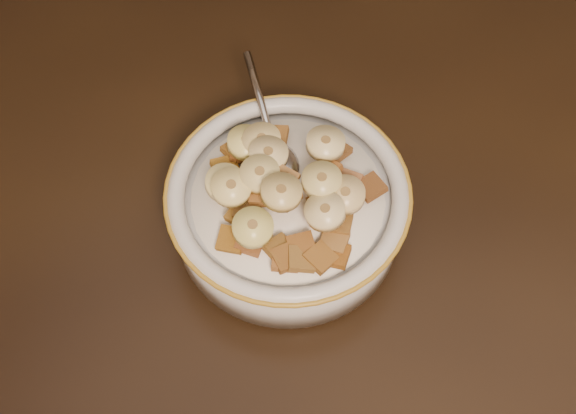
{
  "coord_description": "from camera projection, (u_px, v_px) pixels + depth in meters",
  "views": [
    {
      "loc": [
        -0.22,
        -0.2,
        1.28
      ],
      "look_at": [
        -0.25,
        0.1,
        0.78
      ],
      "focal_mm": 45.0,
      "sensor_mm": 36.0,
      "label": 1
    }
  ],
  "objects": [
    {
      "name": "banana_slice_3",
      "position": [
        268.0,
        154.0,
        0.56
      ],
      "size": [
        0.04,
        0.04,
        0.01
      ],
      "primitive_type": "cylinder",
      "rotation": [
        0.05,
        0.08,
        1.01
      ],
      "color": "#FEE49B",
      "rests_on": "milk"
    },
    {
      "name": "cereal_square_8",
      "position": [
        264.0,
        194.0,
        0.55
      ],
      "size": [
        0.02,
        0.02,
        0.01
      ],
      "primitive_type": "cube",
      "rotation": [
        -0.14,
        0.08,
        1.52
      ],
      "color": "#9C612F",
      "rests_on": "milk"
    },
    {
      "name": "spoon",
      "position": [
        278.0,
        164.0,
        0.59
      ],
      "size": [
        0.05,
        0.05,
        0.01
      ],
      "primitive_type": "ellipsoid",
      "rotation": [
        0.0,
        0.0,
        3.5
      ],
      "color": "#9A9A9B",
      "rests_on": "cereal_bowl"
    },
    {
      "name": "milk",
      "position": [
        288.0,
        197.0,
        0.57
      ],
      "size": [
        0.16,
        0.16,
        0.0
      ],
      "primitive_type": "cylinder",
      "color": "white",
      "rests_on": "cereal_bowl"
    },
    {
      "name": "cereal_bowl",
      "position": [
        288.0,
        212.0,
        0.59
      ],
      "size": [
        0.19,
        0.19,
        0.04
      ],
      "primitive_type": "cylinder",
      "color": "#B7B6B3",
      "rests_on": "table"
    },
    {
      "name": "banana_slice_8",
      "position": [
        231.0,
        188.0,
        0.55
      ],
      "size": [
        0.04,
        0.04,
        0.01
      ],
      "primitive_type": "cylinder",
      "rotation": [
        0.1,
        0.03,
        0.19
      ],
      "color": "#EBD677",
      "rests_on": "milk"
    },
    {
      "name": "cereal_square_17",
      "position": [
        323.0,
        205.0,
        0.55
      ],
      "size": [
        0.03,
        0.03,
        0.01
      ],
      "primitive_type": "cube",
      "rotation": [
        -0.1,
        0.04,
        2.03
      ],
      "color": "brown",
      "rests_on": "milk"
    },
    {
      "name": "cereal_square_1",
      "position": [
        286.0,
        259.0,
        0.54
      ],
      "size": [
        0.02,
        0.02,
        0.01
      ],
      "primitive_type": "cube",
      "rotation": [
        0.01,
        0.07,
        1.59
      ],
      "color": "brown",
      "rests_on": "milk"
    },
    {
      "name": "cereal_square_25",
      "position": [
        244.0,
        152.0,
        0.58
      ],
      "size": [
        0.02,
        0.02,
        0.01
      ],
      "primitive_type": "cube",
      "rotation": [
        0.03,
        -0.03,
        1.5
      ],
      "color": "brown",
      "rests_on": "milk"
    },
    {
      "name": "banana_slice_0",
      "position": [
        260.0,
        174.0,
        0.55
      ],
      "size": [
        0.04,
        0.04,
        0.01
      ],
      "primitive_type": "cylinder",
      "rotation": [
        0.08,
        -0.06,
        0.68
      ],
      "color": "#E9D474",
      "rests_on": "milk"
    },
    {
      "name": "banana_slice_7",
      "position": [
        247.0,
        143.0,
        0.58
      ],
      "size": [
        0.04,
        0.04,
        0.01
      ],
      "primitive_type": "cylinder",
      "rotation": [
        -0.0,
        0.11,
        0.41
      ],
      "color": "#D3C76F",
      "rests_on": "milk"
    },
    {
      "name": "cereal_square_4",
      "position": [
        267.0,
        139.0,
        0.59
      ],
      "size": [
        0.02,
        0.02,
        0.01
      ],
      "primitive_type": "cube",
      "rotation": [
        0.2,
        0.1,
        0.05
      ],
      "color": "brown",
      "rests_on": "milk"
    },
    {
      "name": "cereal_square_7",
      "position": [
        250.0,
        242.0,
        0.55
      ],
      "size": [
        0.02,
        0.02,
        0.01
      ],
      "primitive_type": "cube",
      "rotation": [
        0.02,
        -0.1,
        2.94
      ],
      "color": "brown",
      "rests_on": "milk"
    },
    {
      "name": "banana_slice_1",
      "position": [
        325.0,
        211.0,
        0.54
      ],
      "size": [
        0.04,
        0.04,
        0.02
      ],
      "primitive_type": "cylinder",
      "rotation": [
        -0.14,
        0.09,
        2.34
      ],
      "color": "#F4DA91",
      "rests_on": "milk"
    },
    {
      "name": "cereal_square_6",
      "position": [
        248.0,
        207.0,
        0.55
      ],
      "size": [
        0.02,
        0.02,
        0.01
      ],
      "primitive_type": "cube",
      "rotation": [
        -0.12,
        -0.07,
        1.47
      ],
      "color": "brown",
      "rests_on": "milk"
    },
    {
      "name": "banana_slice_9",
      "position": [
        225.0,
        183.0,
        0.56
      ],
      "size": [
        0.03,
        0.03,
        0.02
      ],
      "primitive_type": "cylinder",
      "rotation": [
        0.11,
        0.12,
        0.1
      ],
      "color": "beige",
      "rests_on": "milk"
    },
    {
      "name": "cereal_square_12",
      "position": [
        326.0,
        171.0,
        0.57
      ],
      "size": [
        0.03,
        0.03,
        0.01
      ],
      "primitive_type": "cube",
      "rotation": [
        -0.23,
        -0.16,
        1.03
      ],
      "color": "brown",
      "rests_on": "milk"
    },
    {
      "name": "cereal_square_10",
      "position": [
        301.0,
        259.0,
        0.54
      ],
      "size": [
        0.02,
        0.02,
        0.01
      ],
      "primitive_type": "cube",
      "rotation": [
        0.2,
        0.07,
        1.7
      ],
      "color": "brown",
      "rests_on": "milk"
    },
    {
      "name": "cereal_square_24",
      "position": [
        286.0,
        257.0,
        0.54
      ],
      "size": [
        0.03,
        0.03,
        0.01
      ],
      "primitive_type": "cube",
      "rotation": [
        0.07,
        0.09,
        0.56
      ],
      "color": "brown",
      "rests_on": "milk"
    },
    {
      "name": "banana_slice_6",
      "position": [
        322.0,
        180.0,
        0.55
      ],
      "size": [
        0.04,
        0.04,
        0.01
      ],
      "primitive_type": "cylinder",
      "rotation": [
        -0.0,
        -0.0,
        0.86
      ],
      "color": "#E3D16E",
      "rests_on": "milk"
    },
    {
      "name": "cereal_square_14",
      "position": [
        226.0,
        168.0,
        0.58
      ],
      "size": [
        0.03,
        0.03,
        0.01
      ],
      "primitive_type": "cube",
      "rotation": [
        0.19,
        0.04,
        2.08
      ],
      "color": "#97631E",
      "rests_on": "milk"
    },
    {
      "name": "cereal_square_21",
      "position": [
        339.0,
        223.0,
        0.55
      ],
      "size": [
        0.02,
        0.02,
        0.01
      ],
      "primitive_type": "cube",
      "rotation": [
        -0.04,
        0.1,
        1.45
      ],
      "color": "olive",
      "rests_on": "milk"
    },
    {
      "name": "cereal_square_9",
      "position": [
        334.0,
        241.0,
        0.55
      ],
      "size": [
        0.02,
        0.02,
        0.01
      ],
      "primitive_type": "cube",
      "rotation": [
        0.04,
        0.07,
        2.91
      ],
      "color": "olive",
      "rests_on": "milk"
    },
    {
      "name": "cereal_square_15",
      "position": [
        331.0,
        193.0,
        0.56
      ],
      "size": [
        0.03,
        0.03,
        0.01
      ],
      "primitive_type": "cube",
      "rotation": [
        0.17,
        0.03,
        0.41
      ],
      "color": "brown",
      "rests_on": "milk"
    },
    {
      "name": "banana_slice_4",
      "position": [
        345.0,
        195.0,
        0.55
      ],
      "size": [
        0.04,
        0.04,
        0.01
      ],
      "primitive_type": "cylinder",
      "rotation": [
        -0.0,
        -0.1,
        0.95
      ],
      "color": "tan",
      "rests_on": "milk"
    },
    {
      "name": "cereal_square_5",
      "position": [
        237.0,
        150.0,
        0.59
      ],
      "size": [
        0.03,
        0.03,
        0.01
      ],
      "primitive_type": "cube",
      "rotation": [
        -0.0,
        0.15,
        0.84
      ],
      "color": "brown",
      "rests_on": "milk"
    },
    {
      "name": "cereal_square_11",
      "position": [
        231.0,
        239.0,
        0.55
      ],
      "size": [
        0.02,
        0.02,
        0.01
      ],
      "primitive_type": "cube",
      "rotation": [
        -0.19,
        0.1,
        2.99
      ],
      "color": "brown",
      "rests_on": "milk"
    },
    {
      "name": "cereal_square_20",
      "position": [
        336.0,
        255.0,
        0.54
      ],
      "size": [
        0.02,
        0.02,
        0.01
      ],
      "primitive_type": "cube",
      "rotation": [
        -0.13,
        0.1,
        1.35
      ],
      "color": "#944F17",
      "rests_on": "milk"
    },
    {
      "name": "cereal_square_27",
      "position": [
        336.0,
        150.0,
        0.59
      ],
      "size": [
        0.03,
        0.03,
        0.01
      ],
      "primitive_type": "cube",
      "rotation": [
        -0.18,
        0.14,
        0.87
      ],
      "color": "brown",
      "rests_on": "milk"
    },
    {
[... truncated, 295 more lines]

